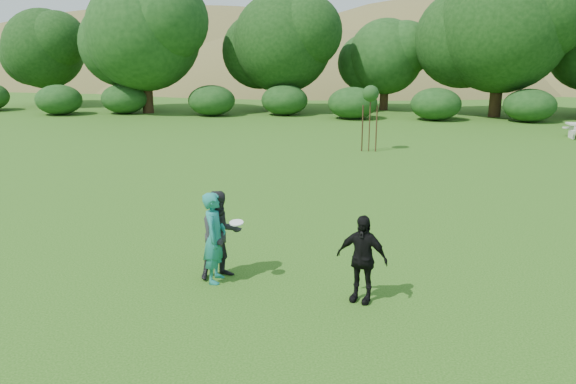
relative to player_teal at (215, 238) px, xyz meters
name	(u,v)px	position (x,y,z in m)	size (l,w,h in m)	color
ground	(267,286)	(1.03, -0.12, -0.90)	(120.00, 120.00, 0.00)	#19470C
player_teal	(215,238)	(0.00, 0.00, 0.00)	(0.66, 0.43, 1.80)	#1A7970
player_grey	(221,235)	(0.06, 0.20, -0.01)	(0.86, 0.67, 1.78)	#262628
player_black	(362,259)	(2.83, -0.49, -0.09)	(0.95, 0.40, 1.62)	black
frisbee	(236,223)	(0.44, -0.01, 0.32)	(0.27, 0.27, 0.06)	white
sapling	(371,95)	(2.98, 14.46, 1.52)	(0.70, 0.70, 2.85)	#3D2717
hillside	(348,165)	(0.47, 68.33, -12.87)	(150.00, 72.00, 52.00)	olive
tree_row	(391,39)	(4.26, 28.56, 3.97)	(53.92, 10.38, 9.62)	#3A2616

